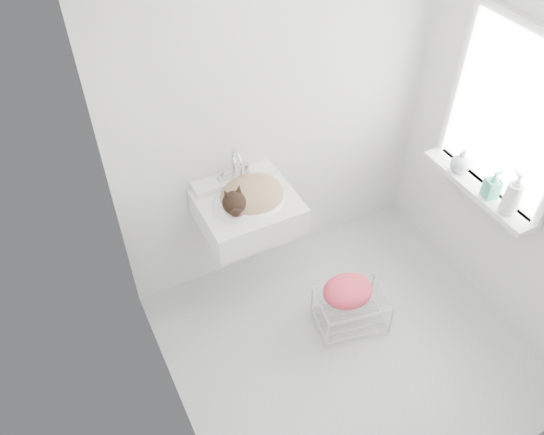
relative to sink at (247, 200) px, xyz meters
name	(u,v)px	position (x,y,z in m)	size (l,w,h in m)	color
floor	(347,347)	(0.35, -0.74, -0.85)	(2.20, 2.00, 0.02)	#A7ACB5
back_wall	(279,109)	(0.35, 0.26, 0.40)	(2.20, 0.02, 2.50)	silver
right_wall	(533,148)	(1.45, -0.74, 0.40)	(0.02, 2.00, 2.50)	silver
left_wall	(159,285)	(-0.75, -0.74, 0.40)	(0.02, 2.00, 2.50)	silver
window_glass	(510,116)	(1.43, -0.54, 0.50)	(0.01, 0.80, 1.00)	white
window_frame	(508,116)	(1.42, -0.54, 0.50)	(0.04, 0.90, 1.10)	white
windowsill	(477,188)	(1.36, -0.54, -0.02)	(0.16, 0.88, 0.04)	white
sink	(247,200)	(0.00, 0.00, 0.00)	(0.60, 0.53, 0.24)	white
faucet	(234,165)	(0.00, 0.18, 0.14)	(0.22, 0.15, 0.22)	silver
cat	(250,196)	(0.01, -0.02, 0.04)	(0.44, 0.37, 0.27)	tan
wire_rack	(351,308)	(0.47, -0.57, -0.70)	(0.44, 0.31, 0.26)	silver
towel	(347,295)	(0.43, -0.56, -0.56)	(0.34, 0.24, 0.14)	orange
bottle_a	(506,211)	(1.35, -0.80, 0.00)	(0.09, 0.09, 0.24)	white
bottle_b	(488,196)	(1.35, -0.65, 0.00)	(0.08, 0.09, 0.19)	teal
bottle_c	(458,171)	(1.35, -0.37, 0.00)	(0.13, 0.13, 0.17)	#AEBDC9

